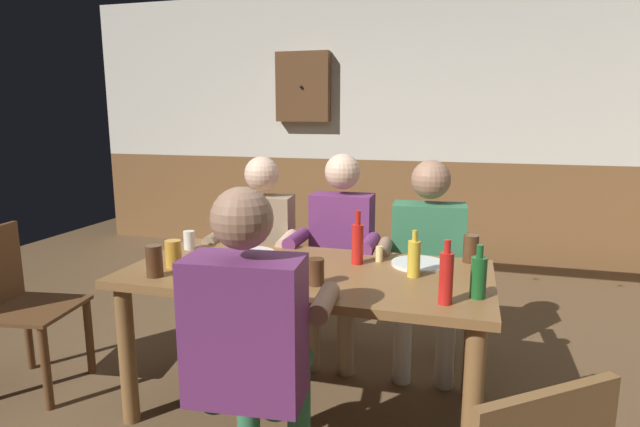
{
  "coord_description": "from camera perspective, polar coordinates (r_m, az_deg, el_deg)",
  "views": [
    {
      "loc": [
        0.72,
        -2.39,
        1.47
      ],
      "look_at": [
        0.0,
        0.14,
        0.96
      ],
      "focal_mm": 29.27,
      "sensor_mm": 36.0,
      "label": 1
    }
  ],
  "objects": [
    {
      "name": "dining_table",
      "position": [
        2.56,
        -1.44,
        -8.38
      ],
      "size": [
        1.73,
        0.85,
        0.73
      ],
      "color": "brown",
      "rests_on": "ground_plane"
    },
    {
      "name": "pint_glass_4",
      "position": [
        2.52,
        -17.66,
        -4.97
      ],
      "size": [
        0.08,
        0.08,
        0.15
      ],
      "primitive_type": "cylinder",
      "color": "#4C2D19",
      "rests_on": "dining_table"
    },
    {
      "name": "back_wall_wainscot",
      "position": [
        5.49,
        8.13,
        0.65
      ],
      "size": [
        6.76,
        0.12,
        0.99
      ],
      "primitive_type": "cube",
      "color": "brown",
      "rests_on": "ground_plane"
    },
    {
      "name": "bottle_2",
      "position": [
        2.12,
        13.62,
        -6.76
      ],
      "size": [
        0.06,
        0.06,
        0.26
      ],
      "color": "red",
      "rests_on": "dining_table"
    },
    {
      "name": "ground_plane",
      "position": [
        2.9,
        -0.81,
        -19.51
      ],
      "size": [
        8.11,
        8.11,
        0.0
      ],
      "primitive_type": "plane",
      "color": "brown"
    },
    {
      "name": "bottle_0",
      "position": [
        2.6,
        4.13,
        -3.17
      ],
      "size": [
        0.06,
        0.06,
        0.27
      ],
      "color": "red",
      "rests_on": "dining_table"
    },
    {
      "name": "bottle_3",
      "position": [
        2.43,
        10.24,
        -4.81
      ],
      "size": [
        0.06,
        0.06,
        0.22
      ],
      "color": "gold",
      "rests_on": "dining_table"
    },
    {
      "name": "pint_glass_1",
      "position": [
        2.3,
        -0.46,
        -6.38
      ],
      "size": [
        0.07,
        0.07,
        0.12
      ],
      "primitive_type": "cylinder",
      "color": "#4C2D19",
      "rests_on": "dining_table"
    },
    {
      "name": "plate_0",
      "position": [
        2.81,
        -7.56,
        -4.31
      ],
      "size": [
        0.25,
        0.25,
        0.01
      ],
      "primitive_type": "cylinder",
      "color": "white",
      "rests_on": "dining_table"
    },
    {
      "name": "pint_glass_2",
      "position": [
        2.65,
        -15.73,
        -4.26
      ],
      "size": [
        0.08,
        0.08,
        0.13
      ],
      "primitive_type": "cylinder",
      "color": "gold",
      "rests_on": "dining_table"
    },
    {
      "name": "wall_dart_cabinet",
      "position": [
        5.49,
        -1.87,
        13.67
      ],
      "size": [
        0.56,
        0.15,
        0.7
      ],
      "color": "brown"
    },
    {
      "name": "pint_glass_3",
      "position": [
        2.74,
        16.15,
        -3.72
      ],
      "size": [
        0.08,
        0.08,
        0.14
      ],
      "primitive_type": "cylinder",
      "color": "#4C2D19",
      "rests_on": "dining_table"
    },
    {
      "name": "person_3",
      "position": [
        1.96,
        -7.51,
        -12.86
      ],
      "size": [
        0.57,
        0.54,
        1.23
      ],
      "rotation": [
        0.0,
        0.0,
        0.09
      ],
      "color": "#6B2D66",
      "rests_on": "ground_plane"
    },
    {
      "name": "chair_empty_near_right",
      "position": [
        3.23,
        -30.18,
        -8.51
      ],
      "size": [
        0.5,
        0.5,
        0.88
      ],
      "rotation": [
        0.0,
        0.0,
        -1.43
      ],
      "color": "brown",
      "rests_on": "ground_plane"
    },
    {
      "name": "person_2",
      "position": [
        3.07,
        11.7,
        -4.3
      ],
      "size": [
        0.57,
        0.52,
        1.21
      ],
      "rotation": [
        0.0,
        0.0,
        3.2
      ],
      "color": "#33724C",
      "rests_on": "ground_plane"
    },
    {
      "name": "table_candle",
      "position": [
        2.66,
        6.47,
        -4.4
      ],
      "size": [
        0.04,
        0.04,
        0.08
      ],
      "primitive_type": "cylinder",
      "color": "#F9E08C",
      "rests_on": "dining_table"
    },
    {
      "name": "back_wall_upper",
      "position": [
        5.42,
        8.52,
        14.63
      ],
      "size": [
        6.76,
        0.12,
        1.67
      ],
      "primitive_type": "cube",
      "color": "beige"
    },
    {
      "name": "bottle_1",
      "position": [
        2.22,
        16.93,
        -6.58
      ],
      "size": [
        0.06,
        0.06,
        0.22
      ],
      "color": "#195923",
      "rests_on": "dining_table"
    },
    {
      "name": "plate_1",
      "position": [
        2.64,
        10.82,
        -5.43
      ],
      "size": [
        0.28,
        0.28,
        0.01
      ],
      "primitive_type": "cylinder",
      "color": "white",
      "rests_on": "dining_table"
    },
    {
      "name": "person_0",
      "position": [
        3.3,
        -6.59,
        -3.24
      ],
      "size": [
        0.54,
        0.55,
        1.2
      ],
      "rotation": [
        0.0,
        0.0,
        3.25
      ],
      "color": "#997F60",
      "rests_on": "ground_plane"
    },
    {
      "name": "person_1",
      "position": [
        3.14,
        2.12,
        -3.65
      ],
      "size": [
        0.51,
        0.49,
        1.23
      ],
      "rotation": [
        0.0,
        0.0,
        3.14
      ],
      "color": "#6B2D66",
      "rests_on": "ground_plane"
    },
    {
      "name": "pint_glass_0",
      "position": [
        2.97,
        -14.1,
        -2.84
      ],
      "size": [
        0.06,
        0.06,
        0.1
      ],
      "primitive_type": "cylinder",
      "color": "white",
      "rests_on": "dining_table"
    }
  ]
}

